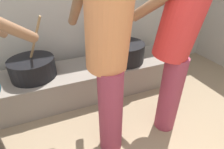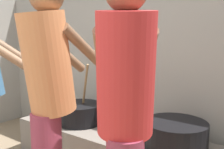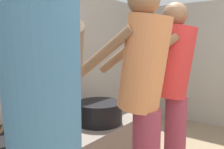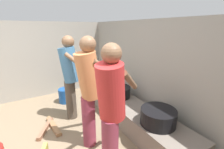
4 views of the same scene
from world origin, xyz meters
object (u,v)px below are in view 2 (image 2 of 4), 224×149
(cooking_pot_secondary, at_px, (175,135))
(cook_in_red_shirt, at_px, (125,107))
(cooking_pot_main, at_px, (80,113))
(cook_in_orange_shirt, at_px, (49,89))

(cooking_pot_secondary, xyz_separation_m, cook_in_red_shirt, (0.05, -0.84, 0.44))
(cooking_pot_main, relative_size, cook_in_orange_shirt, 0.40)
(cooking_pot_main, bearing_deg, cooking_pot_secondary, -0.86)
(cooking_pot_main, height_order, cook_in_red_shirt, cook_in_red_shirt)
(cook_in_red_shirt, bearing_deg, cook_in_orange_shirt, -179.03)
(cook_in_red_shirt, height_order, cook_in_orange_shirt, cook_in_orange_shirt)
(cooking_pot_secondary, relative_size, cook_in_red_shirt, 0.32)
(cook_in_red_shirt, bearing_deg, cooking_pot_secondary, 93.46)
(cook_in_orange_shirt, bearing_deg, cooking_pot_main, 122.93)
(cooking_pot_main, xyz_separation_m, cook_in_red_shirt, (1.16, -0.86, 0.45))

